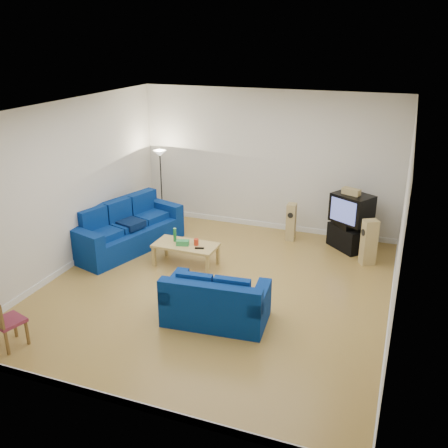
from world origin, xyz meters
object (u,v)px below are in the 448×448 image
(sofa_loveseat, at_px, (215,305))
(tv_stand, at_px, (347,237))
(television, at_px, (352,208))
(sofa_three_seat, at_px, (124,232))
(coffee_table, at_px, (186,247))

(sofa_loveseat, height_order, tv_stand, sofa_loveseat)
(sofa_loveseat, xyz_separation_m, television, (1.61, 3.68, 0.61))
(sofa_three_seat, distance_m, coffee_table, 1.65)
(sofa_three_seat, distance_m, tv_stand, 4.76)
(sofa_three_seat, height_order, sofa_loveseat, sofa_three_seat)
(sofa_loveseat, xyz_separation_m, tv_stand, (1.58, 3.69, -0.05))
(sofa_three_seat, xyz_separation_m, coffee_table, (1.61, -0.35, 0.04))
(sofa_loveseat, bearing_deg, television, 61.25)
(coffee_table, bearing_deg, sofa_three_seat, 167.58)
(tv_stand, relative_size, television, 0.86)
(sofa_loveseat, distance_m, coffee_table, 2.17)
(sofa_three_seat, bearing_deg, coffee_table, 94.39)
(sofa_loveseat, relative_size, tv_stand, 2.04)
(sofa_loveseat, relative_size, television, 1.77)
(sofa_three_seat, xyz_separation_m, sofa_loveseat, (2.91, -2.09, -0.05))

